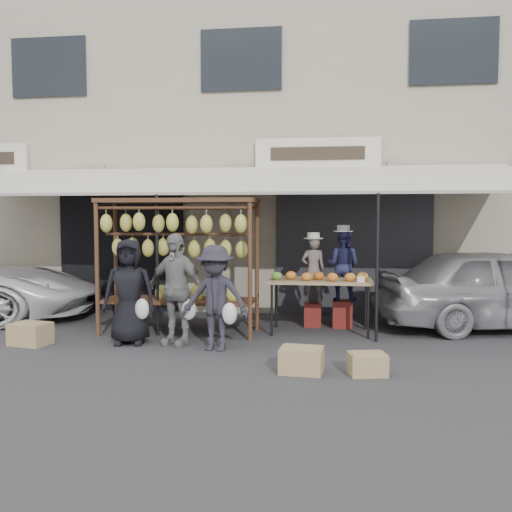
% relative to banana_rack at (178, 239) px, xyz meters
% --- Properties ---
extents(ground_plane, '(90.00, 90.00, 0.00)m').
position_rel_banana_rack_xyz_m(ground_plane, '(0.70, -1.32, -1.57)').
color(ground_plane, '#2D2D30').
extents(shophouse, '(24.00, 6.15, 7.30)m').
position_rel_banana_rack_xyz_m(shophouse, '(0.70, 5.18, 2.08)').
color(shophouse, gray).
rests_on(shophouse, ground_plane).
extents(awning, '(10.00, 2.35, 2.92)m').
position_rel_banana_rack_xyz_m(awning, '(0.71, 0.96, 1.00)').
color(awning, silver).
rests_on(awning, ground_plane).
extents(banana_rack, '(2.60, 0.90, 2.24)m').
position_rel_banana_rack_xyz_m(banana_rack, '(0.00, 0.00, 0.00)').
color(banana_rack, '#382315').
rests_on(banana_rack, ground_plane).
extents(produce_table, '(1.70, 0.90, 1.04)m').
position_rel_banana_rack_xyz_m(produce_table, '(2.32, 0.36, -0.69)').
color(produce_table, tan).
rests_on(produce_table, ground_plane).
extents(vendor_left, '(0.48, 0.37, 1.17)m').
position_rel_banana_rack_xyz_m(vendor_left, '(2.18, 0.95, -0.57)').
color(vendor_left, '#6D615C').
rests_on(vendor_left, stool_left).
extents(vendor_right, '(0.72, 0.64, 1.24)m').
position_rel_banana_rack_xyz_m(vendor_right, '(2.70, 0.94, -0.47)').
color(vendor_right, '#22244D').
rests_on(vendor_right, stool_right).
extents(customer_left, '(0.85, 0.62, 1.61)m').
position_rel_banana_rack_xyz_m(customer_left, '(-0.54, -0.83, -0.77)').
color(customer_left, black).
rests_on(customer_left, ground_plane).
extents(customer_mid, '(1.07, 0.71, 1.69)m').
position_rel_banana_rack_xyz_m(customer_mid, '(0.17, -0.76, -0.72)').
color(customer_mid, gray).
rests_on(customer_mid, ground_plane).
extents(customer_right, '(1.05, 0.68, 1.53)m').
position_rel_banana_rack_xyz_m(customer_right, '(0.85, -1.05, -0.80)').
color(customer_right, '#292731').
rests_on(customer_right, ground_plane).
extents(stool_left, '(0.31, 0.31, 0.41)m').
position_rel_banana_rack_xyz_m(stool_left, '(2.18, 0.95, -1.36)').
color(stool_left, maroon).
rests_on(stool_left, ground_plane).
extents(stool_right, '(0.39, 0.39, 0.48)m').
position_rel_banana_rack_xyz_m(stool_right, '(2.70, 0.94, -1.33)').
color(stool_right, maroon).
rests_on(stool_right, ground_plane).
extents(crate_near_a, '(0.56, 0.45, 0.31)m').
position_rel_banana_rack_xyz_m(crate_near_a, '(2.16, -2.08, -1.41)').
color(crate_near_a, tan).
rests_on(crate_near_a, ground_plane).
extents(crate_near_b, '(0.51, 0.42, 0.27)m').
position_rel_banana_rack_xyz_m(crate_near_b, '(2.96, -2.06, -1.43)').
color(crate_near_b, tan).
rests_on(crate_near_b, ground_plane).
extents(crate_far, '(0.62, 0.52, 0.33)m').
position_rel_banana_rack_xyz_m(crate_far, '(-2.01, -1.09, -1.40)').
color(crate_far, tan).
rests_on(crate_far, ground_plane).
extents(sedan, '(4.46, 2.59, 1.43)m').
position_rel_banana_rack_xyz_m(sedan, '(5.37, 1.15, -0.85)').
color(sedan, gray).
rests_on(sedan, ground_plane).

